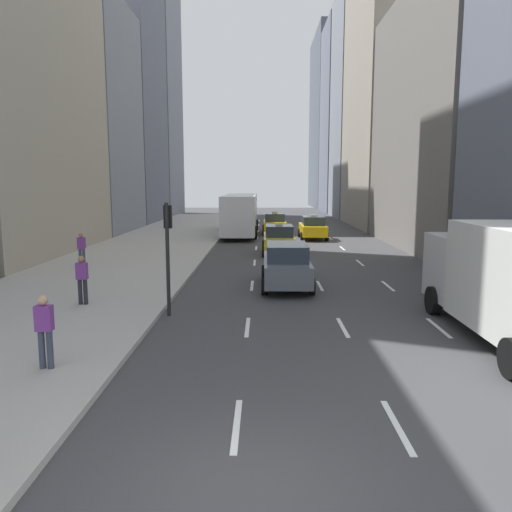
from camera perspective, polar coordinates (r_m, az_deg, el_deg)
ground_plane at (r=7.49m, az=-1.43°, el=-25.76°), size 160.00×160.00×0.00m
sidewalk_left at (r=34.23m, az=-11.41°, el=1.25°), size 8.00×66.00×0.15m
lane_markings at (r=29.59m, az=5.37°, el=0.15°), size 5.72×56.00×0.01m
building_row_left at (r=45.19m, az=-19.11°, el=22.70°), size 6.00×64.64×37.12m
building_row_right at (r=57.90m, az=13.13°, el=17.22°), size 6.00×90.26×31.80m
taxi_lead at (r=29.85m, az=2.64°, el=1.94°), size 2.02×4.40×1.87m
taxi_second at (r=37.92m, az=6.51°, el=3.26°), size 2.02×4.40×1.87m
taxi_third at (r=41.56m, az=2.14°, el=3.75°), size 2.02×4.40×1.87m
sedan_black_near at (r=20.16m, az=3.50°, el=-1.05°), size 2.02×4.65×1.81m
city_bus at (r=40.80m, az=-1.80°, el=4.94°), size 2.80×11.61×3.25m
pedestrian_near_curb at (r=11.92m, az=-23.01°, el=-7.58°), size 0.36×0.22×1.65m
pedestrian_mid_block at (r=17.69m, az=-19.26°, el=-2.33°), size 0.36×0.22×1.65m
pedestrian_far_walking at (r=25.90m, az=-19.31°, el=0.92°), size 0.36×0.22×1.65m
traffic_light_pole at (r=15.95m, az=-10.05°, el=1.77°), size 0.24×0.42×3.60m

